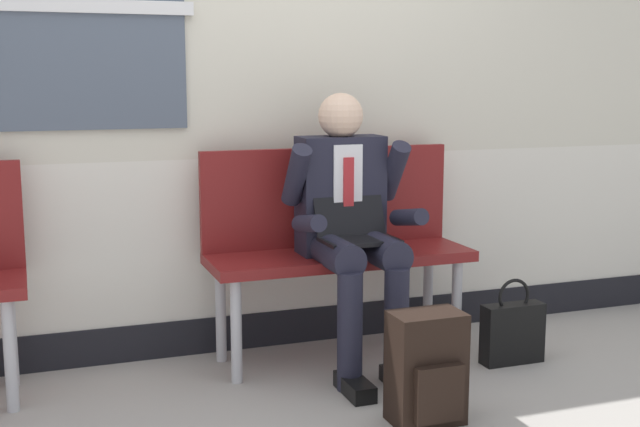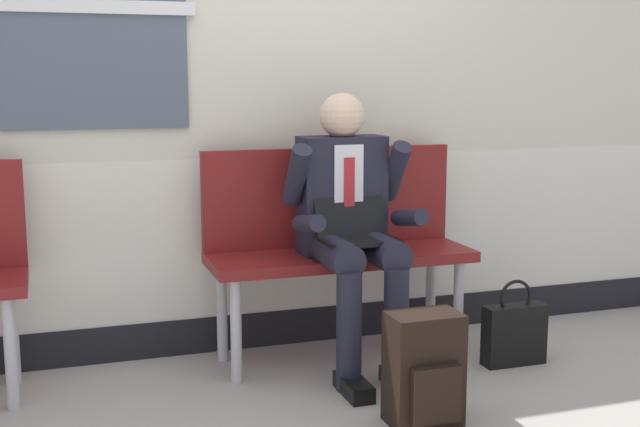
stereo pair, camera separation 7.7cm
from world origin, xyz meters
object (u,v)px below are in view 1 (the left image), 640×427
Objects in this scene: backpack at (427,369)px; handbag at (512,332)px; bench_with_person at (334,235)px; person_seated at (351,222)px.

backpack is 1.08× the size of handbag.
person_seated is at bearing -90.00° from bench_with_person.
backpack is (0.05, -0.90, -0.37)m from bench_with_person.
person_seated reaches higher than bench_with_person.
handbag is at bearing -16.15° from person_seated.
backpack is at bearing -145.70° from handbag.
backpack reaches higher than handbag.
handbag is at bearing -29.60° from bench_with_person.
bench_with_person is 0.96m from handbag.
person_seated reaches higher than handbag.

